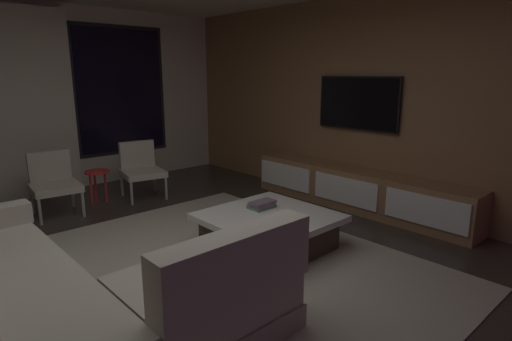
# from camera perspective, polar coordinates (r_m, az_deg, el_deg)

# --- Properties ---
(floor) EXTENTS (9.20, 9.20, 0.00)m
(floor) POSITION_cam_1_polar(r_m,az_deg,el_deg) (3.73, -11.00, -14.68)
(floor) COLOR #332B26
(back_wall_with_window) EXTENTS (6.60, 0.30, 2.70)m
(back_wall_with_window) POSITION_cam_1_polar(r_m,az_deg,el_deg) (6.67, -28.82, 8.31)
(back_wall_with_window) COLOR beige
(back_wall_with_window) RESTS_ON floor
(media_wall) EXTENTS (0.12, 7.80, 2.70)m
(media_wall) POSITION_cam_1_polar(r_m,az_deg,el_deg) (5.54, 16.59, 8.77)
(media_wall) COLOR #8E6642
(media_wall) RESTS_ON floor
(area_rug) EXTENTS (3.20, 3.80, 0.01)m
(area_rug) POSITION_cam_1_polar(r_m,az_deg,el_deg) (3.82, -5.61, -13.64)
(area_rug) COLOR #ADA391
(area_rug) RESTS_ON floor
(sectional_couch) EXTENTS (1.98, 2.50, 0.82)m
(sectional_couch) POSITION_cam_1_polar(r_m,az_deg,el_deg) (3.12, -25.35, -15.62)
(sectional_couch) COLOR #A49C8C
(sectional_couch) RESTS_ON floor
(coffee_table) EXTENTS (1.16, 1.16, 0.36)m
(coffee_table) POSITION_cam_1_polar(r_m,az_deg,el_deg) (4.21, 1.74, -8.27)
(coffee_table) COLOR #3E3122
(coffee_table) RESTS_ON floor
(book_stack_on_coffee_table) EXTENTS (0.27, 0.19, 0.08)m
(book_stack_on_coffee_table) POSITION_cam_1_polar(r_m,az_deg,el_deg) (4.32, 0.80, -4.69)
(book_stack_on_coffee_table) COLOR #5E8C62
(book_stack_on_coffee_table) RESTS_ON coffee_table
(accent_chair_near_window) EXTENTS (0.64, 0.65, 0.78)m
(accent_chair_near_window) POSITION_cam_1_polar(r_m,az_deg,el_deg) (6.10, -15.54, 0.51)
(accent_chair_near_window) COLOR #B2ADA0
(accent_chair_near_window) RESTS_ON floor
(accent_chair_by_curtain) EXTENTS (0.59, 0.61, 0.78)m
(accent_chair_by_curtain) POSITION_cam_1_polar(r_m,az_deg,el_deg) (5.72, -26.05, -1.21)
(accent_chair_by_curtain) COLOR #B2ADA0
(accent_chair_by_curtain) RESTS_ON floor
(side_stool) EXTENTS (0.32, 0.32, 0.46)m
(side_stool) POSITION_cam_1_polar(r_m,az_deg,el_deg) (5.95, -20.98, -0.82)
(side_stool) COLOR red
(side_stool) RESTS_ON floor
(media_console) EXTENTS (0.46, 3.10, 0.52)m
(media_console) POSITION_cam_1_polar(r_m,az_deg,el_deg) (5.51, 13.83, -2.70)
(media_console) COLOR #8E6642
(media_console) RESTS_ON floor
(mounted_tv) EXTENTS (0.05, 1.18, 0.68)m
(mounted_tv) POSITION_cam_1_polar(r_m,az_deg,el_deg) (5.58, 13.79, 8.97)
(mounted_tv) COLOR black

